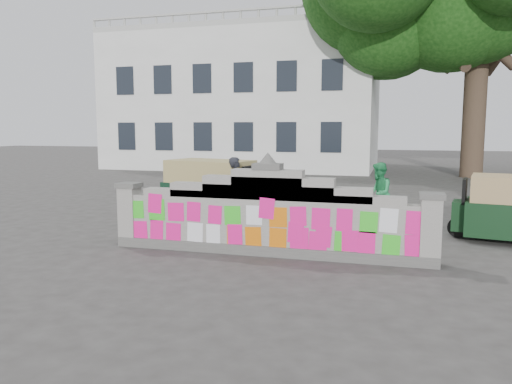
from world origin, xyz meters
TOP-DOWN VIEW (x-y plane):
  - ground at (0.00, 0.00)m, footprint 100.00×100.00m
  - parapet_wall at (-0.00, -0.01)m, footprint 6.48×0.44m
  - building at (-7.00, 21.98)m, footprint 16.00×10.00m
  - cyclist_bike at (-1.44, 2.42)m, footprint 1.70×0.61m
  - cyclist_rider at (-1.44, 2.42)m, footprint 0.37×0.55m
  - pedestrian at (1.96, 3.68)m, footprint 0.65×0.81m
  - rickshaw_left at (-2.50, 3.55)m, footprint 2.98×1.90m

SIDE VIEW (x-z plane):
  - ground at x=0.00m, z-range 0.00..0.00m
  - cyclist_bike at x=-1.44m, z-range 0.00..0.89m
  - parapet_wall at x=0.00m, z-range -0.26..1.75m
  - cyclist_rider at x=-1.44m, z-range 0.00..1.51m
  - pedestrian at x=1.96m, z-range 0.00..1.61m
  - rickshaw_left at x=-2.50m, z-range 0.03..1.63m
  - building at x=-7.00m, z-range -0.44..8.46m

